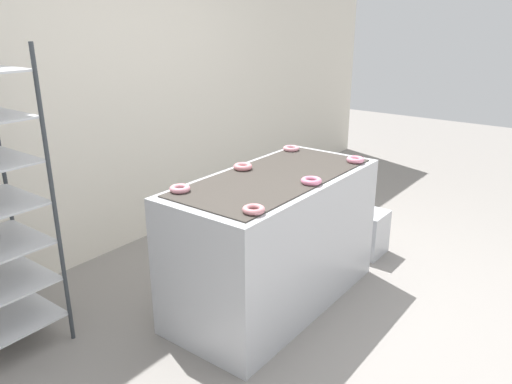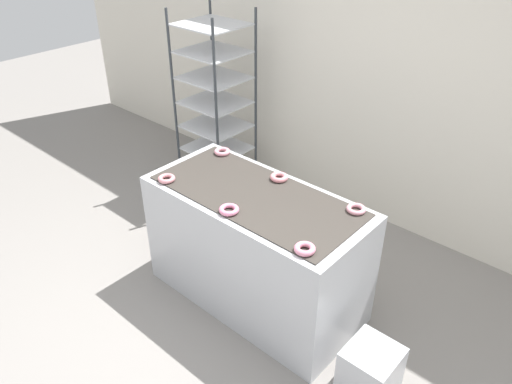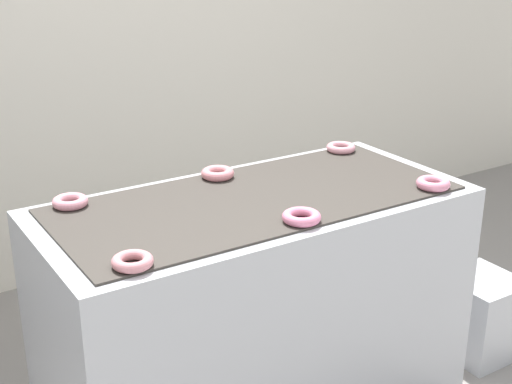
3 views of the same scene
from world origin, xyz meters
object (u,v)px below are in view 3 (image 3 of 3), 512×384
(fryer_machine, at_px, (256,310))
(donut_far_center, at_px, (218,173))
(donut_far_left, at_px, (70,202))
(donut_near_left, at_px, (132,261))
(donut_far_right, at_px, (341,148))
(donut_near_right, at_px, (433,183))
(glaze_bin, at_px, (480,316))
(donut_near_center, at_px, (301,217))

(fryer_machine, xyz_separation_m, donut_far_center, (-0.01, 0.25, 0.46))
(donut_far_left, bearing_deg, donut_near_left, -90.33)
(donut_far_left, xyz_separation_m, donut_far_right, (1.15, 0.00, -0.00))
(donut_near_right, bearing_deg, glaze_bin, 10.51)
(fryer_machine, height_order, donut_far_left, donut_far_left)
(glaze_bin, height_order, donut_near_center, donut_near_center)
(donut_far_center, relative_size, donut_far_right, 1.02)
(fryer_machine, distance_m, donut_near_right, 0.79)
(donut_far_right, bearing_deg, fryer_machine, -155.66)
(donut_far_center, bearing_deg, glaze_bin, -22.03)
(glaze_bin, height_order, donut_far_center, donut_far_center)
(donut_near_left, distance_m, donut_far_right, 1.27)
(fryer_machine, relative_size, donut_far_left, 12.75)
(donut_far_center, bearing_deg, donut_far_right, 1.46)
(fryer_machine, height_order, donut_far_center, donut_far_center)
(donut_near_right, distance_m, donut_far_left, 1.26)
(donut_near_right, xyz_separation_m, donut_far_left, (-1.15, 0.52, -0.00))
(fryer_machine, height_order, donut_near_center, donut_near_center)
(donut_far_left, distance_m, donut_far_center, 0.56)
(fryer_machine, bearing_deg, donut_far_right, 24.34)
(fryer_machine, height_order, donut_near_left, donut_near_left)
(donut_near_center, xyz_separation_m, donut_far_left, (-0.57, 0.52, 0.00))
(donut_near_left, height_order, donut_near_center, same)
(fryer_machine, xyz_separation_m, donut_near_right, (0.58, -0.26, 0.46))
(glaze_bin, xyz_separation_m, donut_near_right, (-0.45, -0.08, 0.72))
(fryer_machine, height_order, glaze_bin, fryer_machine)
(fryer_machine, xyz_separation_m, donut_far_left, (-0.57, 0.26, 0.46))
(donut_far_center, height_order, donut_far_right, donut_far_center)
(donut_near_center, bearing_deg, donut_near_left, -179.19)
(donut_near_center, relative_size, donut_far_left, 1.05)
(donut_near_right, bearing_deg, donut_far_left, 155.58)
(donut_near_left, xyz_separation_m, donut_near_center, (0.58, 0.01, 0.00))
(donut_far_center, bearing_deg, donut_near_left, -137.41)
(donut_near_left, distance_m, donut_near_right, 1.15)
(fryer_machine, relative_size, donut_near_left, 12.95)
(donut_far_center, distance_m, donut_far_right, 0.60)
(donut_near_center, bearing_deg, fryer_machine, 91.54)
(donut_near_center, distance_m, donut_far_center, 0.51)
(glaze_bin, relative_size, donut_far_left, 3.02)
(donut_near_right, bearing_deg, donut_near_left, -179.71)
(donut_near_right, xyz_separation_m, donut_far_right, (0.00, 0.52, -0.00))
(fryer_machine, relative_size, glaze_bin, 4.22)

